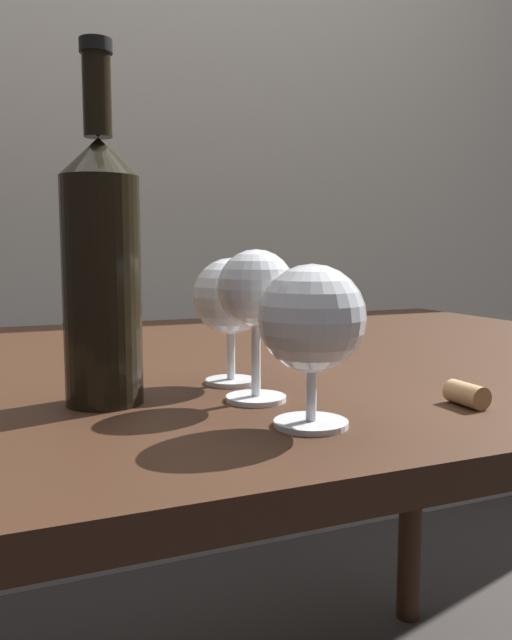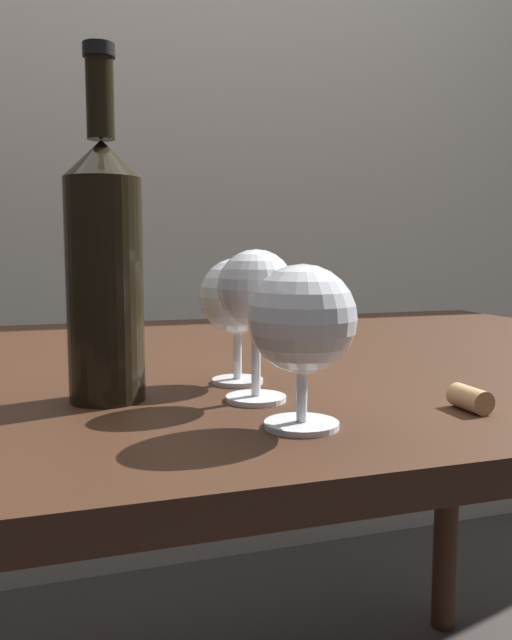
{
  "view_description": "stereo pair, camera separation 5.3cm",
  "coord_description": "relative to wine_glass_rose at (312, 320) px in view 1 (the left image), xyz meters",
  "views": [
    {
      "loc": [
        -0.33,
        -0.81,
        0.91
      ],
      "look_at": [
        -0.09,
        -0.25,
        0.84
      ],
      "focal_mm": 35.76,
      "sensor_mm": 36.0,
      "label": 1
    },
    {
      "loc": [
        -0.28,
        -0.83,
        0.91
      ],
      "look_at": [
        -0.09,
        -0.25,
        0.84
      ],
      "focal_mm": 35.76,
      "sensor_mm": 36.0,
      "label": 2
    }
  ],
  "objects": [
    {
      "name": "cork",
      "position": [
        0.17,
        0.0,
        -0.08
      ],
      "size": [
        0.02,
        0.04,
        0.02
      ],
      "primitive_type": "cylinder",
      "rotation": [
        1.57,
        0.0,
        0.0
      ],
      "color": "tan",
      "rests_on": "dining_table"
    },
    {
      "name": "back_wall",
      "position": [
        0.09,
        1.3,
        0.45
      ],
      "size": [
        5.0,
        0.08,
        2.6
      ],
      "primitive_type": "cube",
      "color": "beige",
      "rests_on": "ground_plane"
    },
    {
      "name": "wine_glass_chardonnay",
      "position": [
        -0.01,
        0.1,
        0.02
      ],
      "size": [
        0.07,
        0.07,
        0.15
      ],
      "color": "white",
      "rests_on": "dining_table"
    },
    {
      "name": "wine_glass_rose",
      "position": [
        0.0,
        0.0,
        0.0
      ],
      "size": [
        0.09,
        0.09,
        0.14
      ],
      "color": "white",
      "rests_on": "dining_table"
    },
    {
      "name": "wine_glass_pinot",
      "position": [
        -0.0,
        0.18,
        0.0
      ],
      "size": [
        0.08,
        0.08,
        0.14
      ],
      "color": "white",
      "rests_on": "dining_table"
    },
    {
      "name": "dining_table",
      "position": [
        0.09,
        0.35,
        -0.18
      ],
      "size": [
        1.31,
        0.94,
        0.76
      ],
      "color": "#382114",
      "rests_on": "ground_plane"
    },
    {
      "name": "wine_bottle",
      "position": [
        -0.14,
        0.15,
        0.04
      ],
      "size": [
        0.07,
        0.07,
        0.33
      ],
      "color": "black",
      "rests_on": "dining_table"
    }
  ]
}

